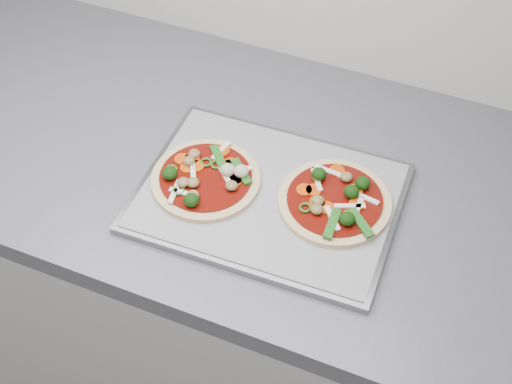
% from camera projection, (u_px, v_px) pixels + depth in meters
% --- Properties ---
extents(baking_tray, '(0.41, 0.31, 0.01)m').
position_uv_depth(baking_tray, '(269.00, 198.00, 1.13)').
color(baking_tray, gray).
rests_on(baking_tray, countertop).
extents(parchment, '(0.40, 0.29, 0.00)m').
position_uv_depth(parchment, '(269.00, 195.00, 1.12)').
color(parchment, gray).
rests_on(parchment, baking_tray).
extents(pizza_left, '(0.18, 0.18, 0.03)m').
position_uv_depth(pizza_left, '(206.00, 178.00, 1.13)').
color(pizza_left, '#DBB478').
rests_on(pizza_left, parchment).
extents(pizza_right, '(0.22, 0.22, 0.03)m').
position_uv_depth(pizza_right, '(335.00, 200.00, 1.10)').
color(pizza_right, '#DBB478').
rests_on(pizza_right, parchment).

